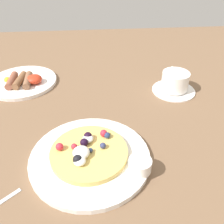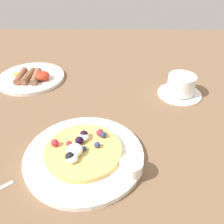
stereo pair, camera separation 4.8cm
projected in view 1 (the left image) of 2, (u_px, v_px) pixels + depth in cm
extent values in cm
cube|color=brown|center=(96.00, 132.00, 62.70)|extent=(150.56, 159.26, 3.00)
cylinder|color=white|center=(89.00, 157.00, 52.48)|extent=(26.14, 26.14, 1.29)
cylinder|color=#DAB75E|center=(88.00, 153.00, 51.94)|extent=(16.84, 16.84, 1.21)
sphere|color=red|center=(59.00, 147.00, 51.35)|extent=(1.66, 1.66, 1.66)
sphere|color=red|center=(78.00, 161.00, 48.16)|extent=(1.48, 1.48, 1.48)
sphere|color=navy|center=(102.00, 146.00, 51.84)|extent=(1.34, 1.34, 1.34)
sphere|color=navy|center=(107.00, 135.00, 54.47)|extent=(1.40, 1.40, 1.40)
sphere|color=red|center=(73.00, 146.00, 51.64)|extent=(1.34, 1.34, 1.34)
sphere|color=black|center=(77.00, 160.00, 48.22)|extent=(1.96, 1.96, 1.96)
sphere|color=black|center=(84.00, 142.00, 52.30)|extent=(1.81, 1.81, 1.81)
sphere|color=black|center=(87.00, 136.00, 53.90)|extent=(1.87, 1.87, 1.87)
sphere|color=red|center=(103.00, 133.00, 54.86)|extent=(1.66, 1.66, 1.66)
sphere|color=navy|center=(90.00, 150.00, 50.96)|extent=(1.01, 1.01, 1.01)
ellipsoid|color=white|center=(80.00, 152.00, 49.68)|extent=(3.53, 3.53, 2.12)
ellipsoid|color=white|center=(79.00, 161.00, 48.19)|extent=(2.53, 2.53, 1.52)
ellipsoid|color=white|center=(87.00, 139.00, 53.53)|extent=(2.45, 2.45, 1.47)
cylinder|color=white|center=(139.00, 165.00, 48.01)|extent=(4.65, 4.65, 2.84)
cylinder|color=maroon|center=(139.00, 163.00, 47.68)|extent=(3.82, 3.82, 0.34)
cylinder|color=white|center=(22.00, 82.00, 79.76)|extent=(22.18, 22.18, 1.13)
cylinder|color=brown|center=(27.00, 80.00, 77.24)|extent=(2.78, 9.00, 2.22)
cylinder|color=brown|center=(19.00, 80.00, 77.16)|extent=(3.22, 9.07, 2.22)
cylinder|color=brown|center=(11.00, 81.00, 77.07)|extent=(2.27, 8.89, 2.22)
ellipsoid|color=white|center=(7.00, 81.00, 78.27)|extent=(7.81, 6.64, 0.60)
sphere|color=yellow|center=(7.00, 80.00, 77.97)|extent=(2.00, 2.00, 2.00)
ellipsoid|color=red|center=(34.00, 79.00, 77.24)|extent=(4.94, 4.94, 2.72)
cylinder|color=white|center=(173.00, 90.00, 75.91)|extent=(13.35, 13.35, 0.87)
cylinder|color=white|center=(175.00, 81.00, 74.01)|extent=(8.25, 8.25, 5.54)
torus|color=white|center=(171.00, 72.00, 77.98)|extent=(1.14, 3.96, 3.90)
cylinder|color=brown|center=(176.00, 76.00, 72.96)|extent=(7.01, 7.01, 0.44)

